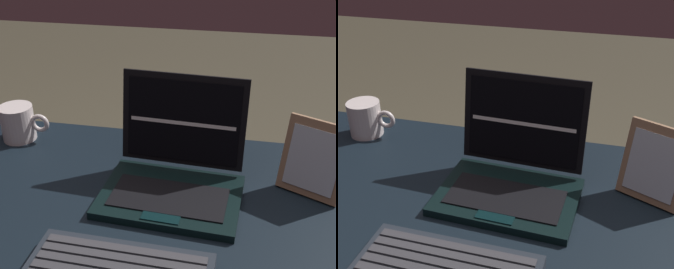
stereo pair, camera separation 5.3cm
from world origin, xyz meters
TOP-DOWN VIEW (x-y plane):
  - desk at (0.00, 0.00)m, footprint 1.39×0.67m
  - laptop_front at (0.06, 0.08)m, footprint 0.31×0.26m
  - photo_frame at (0.34, 0.12)m, footprint 0.14×0.10m
  - coffee_mug at (-0.39, 0.23)m, footprint 0.13×0.09m

SIDE VIEW (x-z plane):
  - desk at x=0.00m, z-range 0.22..0.94m
  - coffee_mug at x=-0.39m, z-range 0.73..0.82m
  - laptop_front at x=0.06m, z-range 0.66..0.89m
  - photo_frame at x=0.34m, z-range 0.73..0.89m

